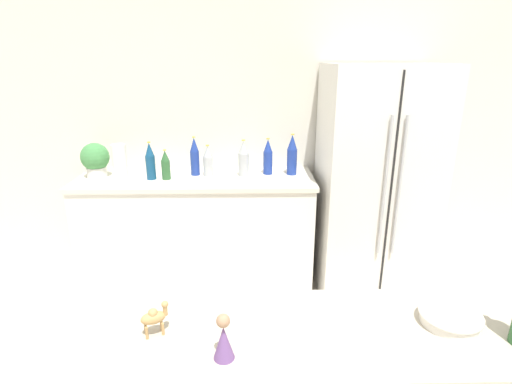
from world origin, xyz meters
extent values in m
cube|color=silver|center=(0.00, 2.73, 1.27)|extent=(8.00, 0.06, 2.55)
cube|color=white|center=(-0.49, 2.40, 0.45)|extent=(1.81, 0.60, 0.90)
cube|color=silver|center=(-0.49, 2.40, 0.92)|extent=(1.84, 0.63, 0.03)
cube|color=silver|center=(0.90, 2.33, 0.89)|extent=(0.83, 0.70, 1.78)
cube|color=black|center=(0.90, 1.97, 0.89)|extent=(0.01, 0.01, 1.71)
cylinder|color=#B2B5BA|center=(0.85, 1.96, 0.98)|extent=(0.02, 0.02, 0.98)
cylinder|color=#B2B5BA|center=(0.95, 1.96, 0.98)|extent=(0.02, 0.02, 0.98)
cube|color=#B7AD99|center=(0.12, 0.52, 0.93)|extent=(1.88, 0.48, 0.03)
cylinder|color=silver|center=(-1.26, 2.41, 0.98)|extent=(0.15, 0.15, 0.08)
sphere|color=#478E4C|center=(-1.26, 2.41, 1.10)|extent=(0.21, 0.21, 0.21)
cylinder|color=white|center=(-1.05, 2.34, 1.07)|extent=(0.11, 0.11, 0.27)
cylinder|color=navy|center=(-0.50, 2.46, 1.03)|extent=(0.07, 0.07, 0.19)
cone|color=navy|center=(-0.50, 2.46, 1.18)|extent=(0.07, 0.07, 0.11)
cylinder|color=gold|center=(-0.50, 2.46, 1.24)|extent=(0.02, 0.02, 0.01)
cylinder|color=#2D6033|center=(-0.70, 2.34, 1.01)|extent=(0.07, 0.07, 0.14)
cone|color=#2D6033|center=(-0.70, 2.34, 1.12)|extent=(0.06, 0.06, 0.08)
cylinder|color=gold|center=(-0.70, 2.34, 1.16)|extent=(0.02, 0.02, 0.01)
cylinder|color=navy|center=(0.27, 2.46, 1.04)|extent=(0.08, 0.08, 0.20)
cone|color=navy|center=(0.27, 2.46, 1.20)|extent=(0.08, 0.08, 0.11)
cylinder|color=gold|center=(0.27, 2.46, 1.26)|extent=(0.03, 0.03, 0.01)
cylinder|color=navy|center=(0.08, 2.47, 1.03)|extent=(0.07, 0.07, 0.18)
cone|color=navy|center=(0.08, 2.47, 1.17)|extent=(0.07, 0.07, 0.10)
cylinder|color=gold|center=(0.08, 2.47, 1.22)|extent=(0.03, 0.03, 0.01)
cylinder|color=#B2B7BC|center=(-0.39, 2.42, 1.01)|extent=(0.07, 0.07, 0.15)
cone|color=#B2B7BC|center=(-0.39, 2.42, 1.13)|extent=(0.07, 0.07, 0.09)
cylinder|color=gold|center=(-0.39, 2.42, 1.18)|extent=(0.03, 0.03, 0.01)
cylinder|color=#B2B7BC|center=(-0.11, 2.42, 1.03)|extent=(0.08, 0.08, 0.18)
cone|color=#B2B7BC|center=(-0.11, 2.42, 1.17)|extent=(0.08, 0.08, 0.10)
cylinder|color=gold|center=(-0.11, 2.42, 1.22)|extent=(0.03, 0.03, 0.01)
cylinder|color=navy|center=(-0.82, 2.35, 1.03)|extent=(0.07, 0.07, 0.18)
cone|color=navy|center=(-0.82, 2.35, 1.17)|extent=(0.07, 0.07, 0.10)
cylinder|color=gold|center=(-0.82, 2.35, 1.22)|extent=(0.03, 0.03, 0.01)
cylinder|color=white|center=(0.61, 0.54, 0.97)|extent=(0.19, 0.19, 0.04)
torus|color=white|center=(0.61, 0.54, 0.98)|extent=(0.21, 0.21, 0.02)
ellipsoid|color=tan|center=(-0.39, 0.50, 1.01)|extent=(0.09, 0.07, 0.04)
sphere|color=tan|center=(-0.39, 0.50, 1.03)|extent=(0.03, 0.03, 0.03)
cylinder|color=tan|center=(-0.35, 0.52, 1.03)|extent=(0.01, 0.01, 0.04)
sphere|color=tan|center=(-0.35, 0.52, 1.05)|extent=(0.02, 0.02, 0.02)
cylinder|color=tan|center=(-0.37, 0.52, 0.97)|extent=(0.01, 0.01, 0.04)
cylinder|color=tan|center=(-0.36, 0.50, 0.97)|extent=(0.01, 0.01, 0.04)
cylinder|color=tan|center=(-0.42, 0.50, 0.97)|extent=(0.01, 0.01, 0.04)
cylinder|color=tan|center=(-0.41, 0.48, 0.97)|extent=(0.01, 0.01, 0.04)
cone|color=#6B4784|center=(-0.15, 0.39, 1.00)|extent=(0.07, 0.07, 0.11)
sphere|color=#A37A5B|center=(-0.15, 0.39, 1.08)|extent=(0.04, 0.04, 0.04)
camera|label=1|loc=(-0.07, -0.61, 1.81)|focal=28.00mm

